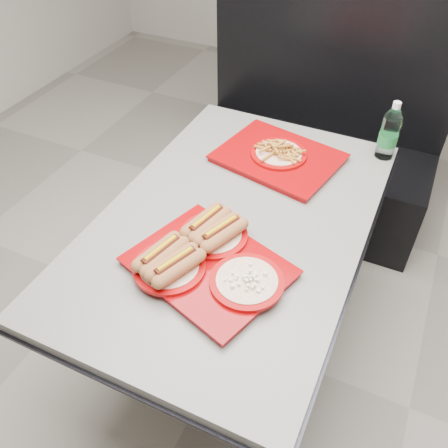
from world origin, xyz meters
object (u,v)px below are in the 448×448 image
at_px(booth_bench, 313,146).
at_px(tray_near, 205,258).
at_px(water_bottle, 389,134).
at_px(tray_far, 279,155).
at_px(diner_table, 234,250).

height_order(booth_bench, tray_near, booth_bench).
bearing_deg(water_bottle, tray_far, -150.58).
distance_m(booth_bench, tray_far, 0.79).
height_order(tray_near, water_bottle, water_bottle).
distance_m(tray_near, tray_far, 0.65).
xyz_separation_m(diner_table, booth_bench, (0.00, 1.09, -0.18)).
bearing_deg(booth_bench, tray_near, -89.63).
bearing_deg(tray_near, diner_table, 92.00).
bearing_deg(tray_near, booth_bench, 90.37).
bearing_deg(diner_table, tray_near, -88.00).
bearing_deg(water_bottle, booth_bench, 130.10).
bearing_deg(booth_bench, water_bottle, -49.90).
bearing_deg(tray_far, booth_bench, 91.44).
bearing_deg(diner_table, booth_bench, 90.00).
height_order(diner_table, booth_bench, booth_bench).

